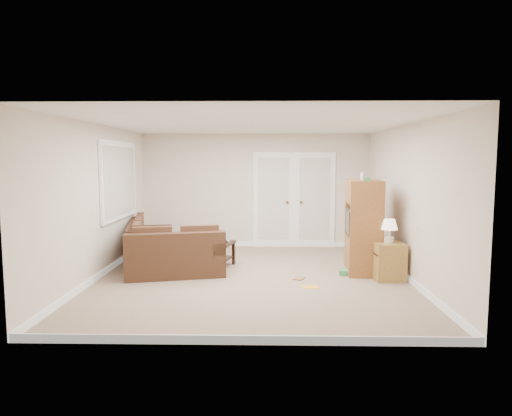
{
  "coord_description": "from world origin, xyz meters",
  "views": [
    {
      "loc": [
        0.22,
        -7.32,
        1.92
      ],
      "look_at": [
        0.06,
        0.48,
        1.1
      ],
      "focal_mm": 32.0,
      "sensor_mm": 36.0,
      "label": 1
    }
  ],
  "objects_px": {
    "tv_armoire": "(363,226)",
    "sectional_sofa": "(161,251)",
    "coffee_table": "(212,256)",
    "side_cabinet": "(388,258)"
  },
  "relations": [
    {
      "from": "sectional_sofa",
      "to": "side_cabinet",
      "type": "height_order",
      "value": "side_cabinet"
    },
    {
      "from": "side_cabinet",
      "to": "sectional_sofa",
      "type": "bearing_deg",
      "value": 165.85
    },
    {
      "from": "tv_armoire",
      "to": "sectional_sofa",
      "type": "bearing_deg",
      "value": -178.3
    },
    {
      "from": "tv_armoire",
      "to": "side_cabinet",
      "type": "distance_m",
      "value": 0.76
    },
    {
      "from": "coffee_table",
      "to": "side_cabinet",
      "type": "xyz_separation_m",
      "value": [
        2.92,
        -0.6,
        0.11
      ]
    },
    {
      "from": "coffee_table",
      "to": "side_cabinet",
      "type": "relative_size",
      "value": 1.23
    },
    {
      "from": "tv_armoire",
      "to": "side_cabinet",
      "type": "height_order",
      "value": "tv_armoire"
    },
    {
      "from": "sectional_sofa",
      "to": "side_cabinet",
      "type": "xyz_separation_m",
      "value": [
        3.85,
        -0.74,
        0.06
      ]
    },
    {
      "from": "side_cabinet",
      "to": "coffee_table",
      "type": "bearing_deg",
      "value": 165.16
    },
    {
      "from": "coffee_table",
      "to": "tv_armoire",
      "type": "relative_size",
      "value": 0.71
    }
  ]
}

